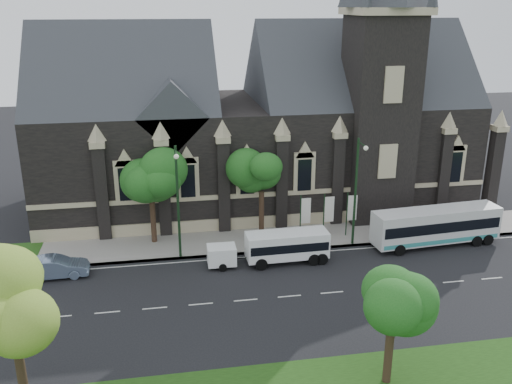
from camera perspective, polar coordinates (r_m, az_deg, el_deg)
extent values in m
plane|color=black|center=(37.61, -1.07, -11.10)|extent=(160.00, 160.00, 0.00)
cube|color=gray|center=(45.98, -2.91, -5.16)|extent=(80.00, 5.00, 0.15)
cube|color=black|center=(54.25, -0.10, 4.16)|extent=(40.00, 15.00, 10.00)
cube|color=#2E3036|center=(52.54, -13.27, 8.76)|extent=(16.00, 15.00, 15.00)
cube|color=#2E3036|center=(55.75, 10.22, 9.52)|extent=(20.00, 15.00, 15.00)
cube|color=#2E3036|center=(48.03, -8.72, 8.12)|extent=(6.00, 6.00, 6.00)
cube|color=black|center=(50.42, 12.45, 7.25)|extent=(5.50, 5.50, 18.00)
cube|color=tan|center=(49.46, 13.23, 17.73)|extent=(6.20, 6.20, 0.60)
cube|color=tan|center=(47.68, 1.44, -0.21)|extent=(40.00, 0.22, 0.40)
cube|color=tan|center=(48.59, 1.41, -3.11)|extent=(40.00, 0.25, 1.20)
cube|color=black|center=(46.71, -0.92, 1.45)|extent=(1.20, 0.12, 2.80)
cylinder|color=black|center=(29.40, -22.99, -17.21)|extent=(0.44, 0.44, 4.40)
sphere|color=olive|center=(27.33, -24.07, -10.32)|extent=(4.16, 4.16, 4.16)
sphere|color=olive|center=(27.47, -22.34, -8.09)|extent=(3.12, 3.12, 3.12)
cylinder|color=black|center=(30.54, 13.50, -16.13)|extent=(0.44, 0.44, 3.08)
sphere|color=#1E591C|center=(28.98, 13.95, -11.35)|extent=(3.20, 3.20, 3.20)
sphere|color=#1E591C|center=(29.39, 14.67, -9.62)|extent=(2.40, 2.40, 2.40)
cylinder|color=black|center=(46.57, 0.57, -2.28)|extent=(0.44, 0.44, 3.96)
sphere|color=#1E591C|center=(45.38, 0.58, 2.04)|extent=(3.84, 3.84, 3.84)
sphere|color=#1E591C|center=(45.99, 1.31, 3.20)|extent=(2.88, 2.88, 2.88)
cylinder|color=black|center=(45.91, -10.56, -2.93)|extent=(0.44, 0.44, 3.96)
sphere|color=#1E591C|center=(44.72, -10.83, 1.34)|extent=(3.68, 3.68, 3.68)
sphere|color=#1E591C|center=(45.17, -10.01, 2.48)|extent=(2.76, 2.76, 2.76)
cylinder|color=#163219|center=(44.58, 10.22, -0.13)|extent=(0.20, 0.20, 9.00)
cylinder|color=#163219|center=(42.69, 10.90, 4.86)|extent=(0.10, 1.60, 0.10)
sphere|color=silver|center=(41.99, 11.27, 4.47)|extent=(0.36, 0.36, 0.36)
cylinder|color=#163219|center=(42.02, -8.05, -1.19)|extent=(0.20, 0.20, 9.00)
cylinder|color=#163219|center=(40.01, -8.28, 4.07)|extent=(0.10, 1.60, 0.10)
sphere|color=silver|center=(39.26, -8.23, 3.64)|extent=(0.36, 0.36, 0.36)
cylinder|color=#163219|center=(45.82, 4.61, -2.68)|extent=(0.10, 0.10, 4.00)
cube|color=white|center=(45.71, 5.17, -1.94)|extent=(0.80, 0.04, 2.20)
cylinder|color=#163219|center=(46.33, 7.01, -2.51)|extent=(0.10, 0.10, 4.00)
cube|color=white|center=(46.25, 7.57, -1.78)|extent=(0.80, 0.04, 2.20)
cylinder|color=#163219|center=(46.93, 9.35, -2.35)|extent=(0.10, 0.10, 4.00)
cube|color=white|center=(46.86, 9.91, -1.62)|extent=(0.80, 0.04, 2.20)
cube|color=silver|center=(47.19, 18.08, -3.23)|extent=(10.80, 3.10, 2.66)
cube|color=black|center=(47.13, 18.10, -3.07)|extent=(10.38, 3.10, 0.87)
cube|color=teal|center=(47.57, 17.95, -4.38)|extent=(10.38, 3.09, 0.35)
cylinder|color=black|center=(44.99, 14.61, -5.83)|extent=(0.92, 0.35, 0.90)
cylinder|color=black|center=(46.75, 13.31, -4.76)|extent=(0.92, 0.35, 0.90)
cylinder|color=black|center=(48.60, 21.81, -4.73)|extent=(0.92, 0.35, 0.90)
cylinder|color=black|center=(50.23, 20.35, -3.78)|extent=(0.92, 0.35, 0.90)
cylinder|color=black|center=(49.21, 22.82, -4.57)|extent=(0.92, 0.35, 0.90)
cylinder|color=black|center=(50.83, 21.34, -3.63)|extent=(0.92, 0.35, 0.90)
cube|color=white|center=(42.19, 3.22, -5.45)|extent=(6.29, 2.10, 1.96)
cube|color=black|center=(42.17, 3.22, -5.37)|extent=(6.04, 2.14, 0.67)
cylinder|color=black|center=(41.30, 0.57, -7.49)|extent=(0.91, 0.30, 0.90)
cylinder|color=black|center=(43.03, 0.03, -6.35)|extent=(0.91, 0.30, 0.90)
cylinder|color=black|center=(42.23, 6.01, -6.98)|extent=(0.91, 0.30, 0.90)
cylinder|color=black|center=(43.92, 5.26, -5.89)|extent=(0.91, 0.30, 0.90)
cylinder|color=black|center=(42.40, 6.82, -6.89)|extent=(0.91, 0.30, 0.90)
cylinder|color=black|center=(44.09, 6.05, -5.81)|extent=(0.91, 0.30, 0.90)
cube|color=white|center=(41.67, -3.57, -6.50)|extent=(2.15, 1.63, 1.38)
cylinder|color=black|center=(41.25, -3.44, -7.80)|extent=(0.60, 0.22, 0.59)
cylinder|color=black|center=(42.67, -3.65, -6.85)|extent=(0.60, 0.22, 0.59)
cylinder|color=black|center=(41.96, -1.67, -6.84)|extent=(1.27, 0.10, 0.08)
imported|color=slate|center=(42.69, -20.02, -7.31)|extent=(4.78, 1.82, 1.56)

